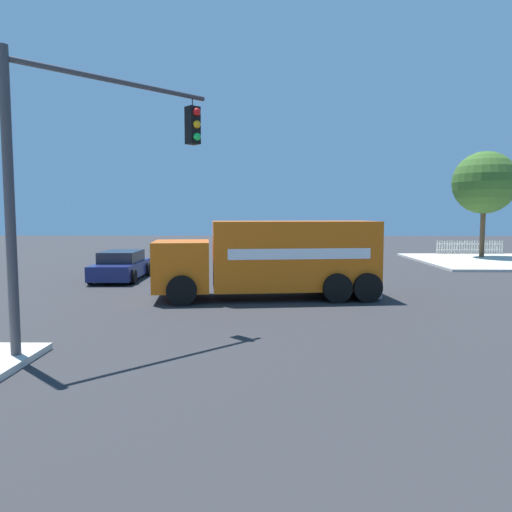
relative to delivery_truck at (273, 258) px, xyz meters
name	(u,v)px	position (x,y,z in m)	size (l,w,h in m)	color
ground_plane	(332,295)	(-2.21, -0.54, -1.44)	(100.00, 100.00, 0.00)	#2B2B2D
sidewalk_corner_near	(503,261)	(-14.58, -12.91, -1.37)	(10.27, 10.27, 0.14)	beige
delivery_truck	(273,258)	(0.00, 0.00, 0.00)	(8.03, 3.59, 2.74)	orange
traffic_light_primary	(84,159)	(4.27, 6.52, 2.75)	(3.60, 3.51, 6.10)	#38383D
sedan_navy	(121,266)	(6.87, -4.67, -0.81)	(2.11, 4.33, 1.31)	navy
picket_fence_run	(470,247)	(-14.58, -17.80, -0.82)	(4.78, 0.05, 0.95)	silver
shade_tree_near	(484,183)	(-14.33, -15.30, 3.63)	(4.12, 4.12, 7.01)	brown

